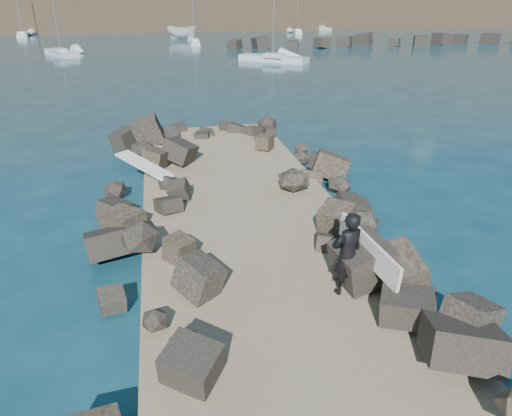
{
  "coord_description": "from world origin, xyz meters",
  "views": [
    {
      "loc": [
        -2.27,
        -11.58,
        6.5
      ],
      "look_at": [
        0.0,
        -1.0,
        1.5
      ],
      "focal_mm": 32.0,
      "sensor_mm": 36.0,
      "label": 1
    }
  ],
  "objects_px": {
    "surfboard_resting": "(145,168)",
    "sailboat_c": "(273,59)",
    "surfer_with_board": "(351,253)",
    "boat_imported": "(182,32)"
  },
  "relations": [
    {
      "from": "surfboard_resting",
      "to": "sailboat_c",
      "type": "height_order",
      "value": "sailboat_c"
    },
    {
      "from": "boat_imported",
      "to": "surfer_with_board",
      "type": "bearing_deg",
      "value": -138.9
    },
    {
      "from": "surfboard_resting",
      "to": "sailboat_c",
      "type": "relative_size",
      "value": 0.25
    },
    {
      "from": "boat_imported",
      "to": "surfer_with_board",
      "type": "distance_m",
      "value": 76.3
    },
    {
      "from": "surfer_with_board",
      "to": "sailboat_c",
      "type": "distance_m",
      "value": 44.7
    },
    {
      "from": "surfboard_resting",
      "to": "surfer_with_board",
      "type": "relative_size",
      "value": 1.0
    },
    {
      "from": "surfer_with_board",
      "to": "sailboat_c",
      "type": "xyz_separation_m",
      "value": [
        9.27,
        43.72,
        -1.22
      ]
    },
    {
      "from": "surfboard_resting",
      "to": "sailboat_c",
      "type": "distance_m",
      "value": 38.37
    },
    {
      "from": "sailboat_c",
      "to": "boat_imported",
      "type": "bearing_deg",
      "value": 103.67
    },
    {
      "from": "boat_imported",
      "to": "sailboat_c",
      "type": "distance_m",
      "value": 33.53
    }
  ]
}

